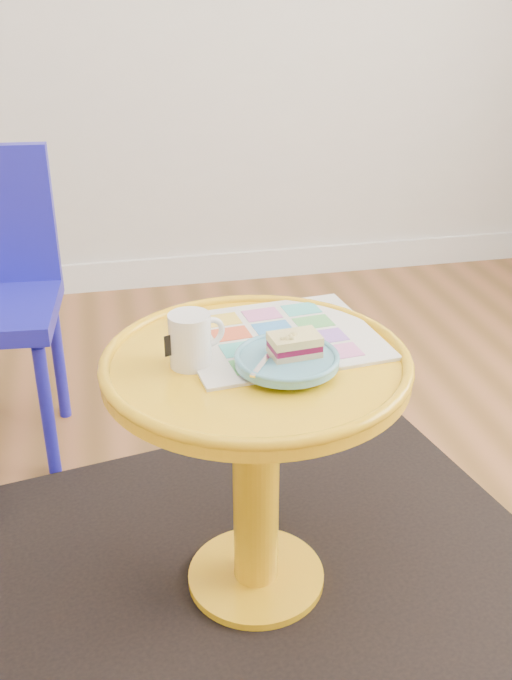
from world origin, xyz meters
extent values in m
cube|color=white|center=(0.00, 1.99, 0.06)|extent=(4.00, 0.02, 0.12)
cube|color=black|center=(0.32, 0.26, 0.00)|extent=(1.48, 1.32, 0.01)
cylinder|color=#ECAB13|center=(0.32, 0.26, 0.01)|extent=(0.29, 0.29, 0.02)
cylinder|color=#ECAB13|center=(0.32, 0.26, 0.27)|extent=(0.09, 0.09, 0.49)
cylinder|color=#ECAB13|center=(0.32, 0.26, 0.53)|extent=(0.57, 0.57, 0.03)
cylinder|color=#1E1BB5|center=(-0.11, 0.76, 0.18)|extent=(0.03, 0.03, 0.36)
cylinder|color=#1E1BB5|center=(-0.08, 1.04, 0.18)|extent=(0.03, 0.03, 0.36)
cube|color=silver|center=(0.38, 0.34, 0.54)|extent=(0.40, 0.35, 0.01)
cylinder|color=silver|center=(0.20, 0.27, 0.59)|extent=(0.08, 0.08, 0.10)
torus|color=silver|center=(0.24, 0.28, 0.60)|extent=(0.06, 0.03, 0.06)
cylinder|color=#D1B78C|center=(0.20, 0.27, 0.64)|extent=(0.07, 0.07, 0.01)
cylinder|color=#5499B2|center=(0.37, 0.21, 0.55)|extent=(0.07, 0.07, 0.01)
cylinder|color=#5499B2|center=(0.37, 0.21, 0.56)|extent=(0.19, 0.19, 0.01)
cube|color=#D3BC8C|center=(0.38, 0.22, 0.57)|extent=(0.09, 0.07, 0.01)
cube|color=maroon|center=(0.38, 0.22, 0.59)|extent=(0.09, 0.07, 0.01)
cube|color=#EADB8C|center=(0.38, 0.22, 0.60)|extent=(0.09, 0.07, 0.02)
cube|color=silver|center=(0.32, 0.20, 0.57)|extent=(0.07, 0.10, 0.00)
cube|color=silver|center=(0.36, 0.26, 0.57)|extent=(0.03, 0.04, 0.00)
camera|label=1|loc=(0.06, -0.94, 1.19)|focal=40.00mm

